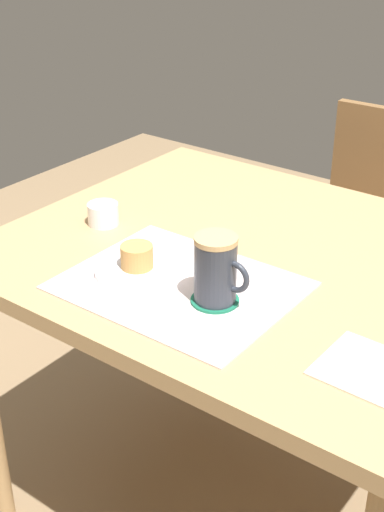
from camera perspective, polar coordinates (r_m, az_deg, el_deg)
ground_plane at (r=1.98m, az=3.97°, el=-19.55°), size 4.40×4.40×0.02m
dining_table at (r=1.55m, az=4.78°, el=-2.44°), size 1.06×0.88×0.75m
wooden_chair at (r=2.30m, az=13.90°, el=1.59°), size 0.42×0.42×0.84m
placemat at (r=1.38m, az=-0.99°, el=-2.38°), size 0.43×0.34×0.00m
pastry_plate at (r=1.43m, az=-4.39°, el=-1.07°), size 0.17×0.17×0.01m
pastry at (r=1.41m, az=-4.43°, el=-0.02°), size 0.07×0.07×0.05m
coffee_coaster at (r=1.33m, az=1.84°, el=-3.57°), size 0.09×0.09×0.00m
coffee_mug at (r=1.29m, az=1.97°, el=-1.06°), size 0.11×0.08×0.13m
paper_napkin at (r=1.20m, az=13.86°, el=-8.74°), size 0.15×0.15×0.00m
sugar_bowl at (r=1.64m, az=-7.12°, el=3.35°), size 0.07×0.07×0.05m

